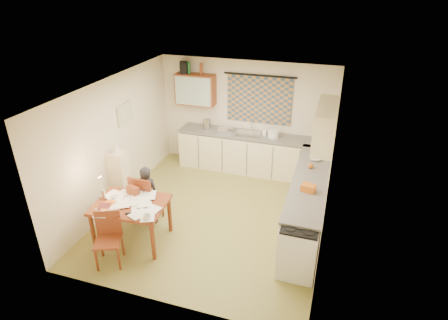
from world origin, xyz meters
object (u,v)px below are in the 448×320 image
(counter_right, at_px, (308,201))
(stove, at_px, (298,249))
(chair_far, at_px, (148,207))
(person, at_px, (147,195))
(shelf_stand, at_px, (120,180))
(counter_back, at_px, (250,153))
(dining_table, at_px, (133,222))

(counter_right, height_order, stove, counter_right)
(counter_right, height_order, chair_far, chair_far)
(person, relative_size, shelf_stand, 0.98)
(person, bearing_deg, stove, 159.03)
(person, bearing_deg, counter_back, -127.80)
(stove, xyz_separation_m, shelf_stand, (-3.54, 0.81, 0.15))
(chair_far, bearing_deg, counter_back, -115.44)
(shelf_stand, bearing_deg, stove, -12.95)
(counter_back, bearing_deg, stove, -63.54)
(stove, relative_size, chair_far, 0.89)
(chair_far, xyz_separation_m, person, (0.03, -0.02, 0.27))
(counter_right, xyz_separation_m, chair_far, (-2.81, -0.87, -0.15))
(counter_right, xyz_separation_m, dining_table, (-2.78, -1.46, -0.07))
(stove, distance_m, person, 2.82)
(stove, height_order, shelf_stand, shelf_stand)
(counter_back, distance_m, shelf_stand, 3.00)
(dining_table, xyz_separation_m, shelf_stand, (-0.76, 0.89, 0.21))
(chair_far, distance_m, person, 0.27)
(counter_right, bearing_deg, dining_table, -152.31)
(dining_table, bearing_deg, counter_right, 22.56)
(dining_table, height_order, shelf_stand, shelf_stand)
(stove, distance_m, dining_table, 2.78)
(counter_back, height_order, chair_far, chair_far)
(chair_far, relative_size, shelf_stand, 0.84)
(stove, relative_size, shelf_stand, 0.75)
(stove, relative_size, dining_table, 0.71)
(counter_back, relative_size, shelf_stand, 2.82)
(counter_right, distance_m, stove, 1.38)
(chair_far, bearing_deg, person, 156.14)
(counter_back, bearing_deg, chair_far, -117.54)
(stove, xyz_separation_m, dining_table, (-2.78, -0.08, -0.06))
(chair_far, distance_m, shelf_stand, 0.84)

